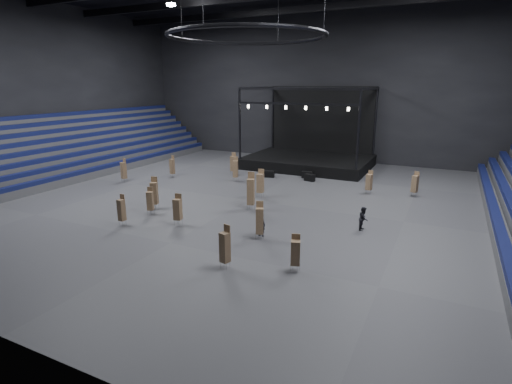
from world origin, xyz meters
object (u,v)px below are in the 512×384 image
at_px(flight_case_mid, 310,178).
at_px(chair_stack_6, 369,182).
at_px(chair_stack_0, 178,209).
at_px(chair_stack_5, 225,247).
at_px(chair_stack_14, 295,252).
at_px(flight_case_left, 269,174).
at_px(flight_case_right, 307,175).
at_px(chair_stack_10, 172,166).
at_px(chair_stack_12, 415,183).
at_px(crew_member, 363,219).
at_px(chair_stack_2, 154,193).
at_px(chair_stack_1, 122,209).
at_px(chair_stack_3, 251,191).
at_px(chair_stack_9, 260,220).
at_px(man_center, 261,225).
at_px(stage, 310,154).
at_px(chair_stack_7, 124,170).
at_px(chair_stack_11, 260,183).
at_px(chair_stack_13, 235,169).
at_px(chair_stack_8, 233,163).
at_px(chair_stack_4, 150,200).

bearing_deg(flight_case_mid, chair_stack_6, -20.62).
distance_m(chair_stack_0, chair_stack_5, 7.69).
bearing_deg(chair_stack_14, flight_case_left, 98.69).
xyz_separation_m(flight_case_right, chair_stack_10, (-12.90, -5.67, 0.82)).
bearing_deg(chair_stack_12, crew_member, -81.58).
height_order(chair_stack_2, chair_stack_10, chair_stack_2).
distance_m(chair_stack_1, chair_stack_5, 10.17).
xyz_separation_m(chair_stack_3, chair_stack_14, (6.82, -8.39, -0.43)).
distance_m(flight_case_right, chair_stack_2, 16.93).
relative_size(chair_stack_5, chair_stack_10, 1.06).
height_order(flight_case_right, chair_stack_3, chair_stack_3).
bearing_deg(chair_stack_10, chair_stack_1, -53.50).
xyz_separation_m(chair_stack_6, chair_stack_12, (3.72, 0.96, 0.03)).
relative_size(chair_stack_1, crew_member, 1.37).
bearing_deg(chair_stack_9, chair_stack_14, -66.41).
height_order(chair_stack_5, man_center, chair_stack_5).
height_order(stage, chair_stack_7, stage).
distance_m(chair_stack_1, crew_member, 16.48).
xyz_separation_m(chair_stack_2, chair_stack_11, (6.00, 6.60, -0.03)).
distance_m(flight_case_right, chair_stack_5, 22.11).
bearing_deg(chair_stack_2, chair_stack_13, 60.81).
bearing_deg(chair_stack_3, chair_stack_2, -172.84).
bearing_deg(chair_stack_5, man_center, 107.05).
bearing_deg(crew_member, chair_stack_11, 65.90).
bearing_deg(chair_stack_2, flight_case_right, 41.51).
height_order(stage, flight_case_left, stage).
bearing_deg(chair_stack_14, stage, 88.03).
bearing_deg(chair_stack_8, stage, 51.06).
distance_m(stage, chair_stack_6, 13.14).
distance_m(chair_stack_2, chair_stack_11, 8.92).
height_order(chair_stack_12, chair_stack_13, chair_stack_13).
bearing_deg(chair_stack_2, chair_stack_10, 97.39).
bearing_deg(chair_stack_0, flight_case_mid, 64.53).
distance_m(chair_stack_7, chair_stack_11, 14.60).
distance_m(chair_stack_3, chair_stack_13, 9.74).
distance_m(chair_stack_6, chair_stack_12, 3.84).
relative_size(flight_case_right, chair_stack_1, 0.48).
bearing_deg(chair_stack_10, flight_case_mid, 31.03).
relative_size(chair_stack_8, chair_stack_11, 0.97).
bearing_deg(chair_stack_10, chair_stack_8, 48.42).
xyz_separation_m(chair_stack_0, chair_stack_13, (-2.74, 13.20, 0.08)).
relative_size(chair_stack_7, chair_stack_10, 1.05).
relative_size(chair_stack_14, man_center, 1.32).
bearing_deg(chair_stack_6, chair_stack_14, -74.26).
bearing_deg(chair_stack_4, chair_stack_5, -52.02).
distance_m(chair_stack_2, man_center, 10.10).
bearing_deg(chair_stack_2, chair_stack_11, 24.62).
relative_size(flight_case_right, chair_stack_3, 0.35).
bearing_deg(chair_stack_14, man_center, 115.82).
xyz_separation_m(chair_stack_3, chair_stack_6, (7.33, 8.76, -0.39)).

